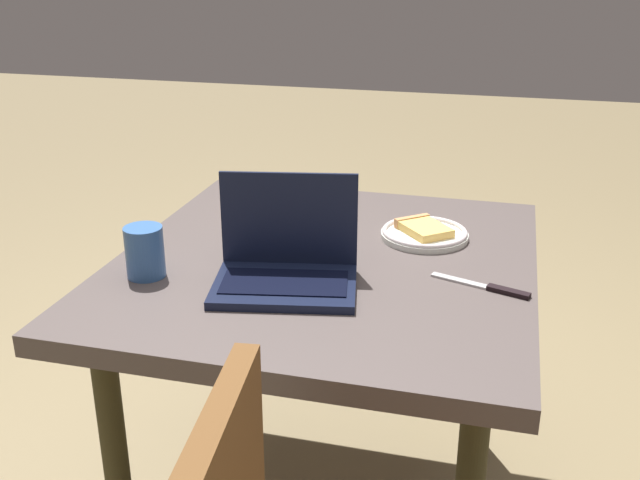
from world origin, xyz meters
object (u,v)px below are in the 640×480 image
object	(u,v)px
laptop	(286,262)
pizza_tray	(289,208)
drink_cup	(145,251)
table_knife	(490,288)
pizza_plate	(424,233)
dining_table	(326,289)

from	to	relation	value
laptop	pizza_tray	bearing A→B (deg)	16.05
drink_cup	table_knife	bearing A→B (deg)	-80.75
table_knife	drink_cup	bearing A→B (deg)	99.25
pizza_plate	pizza_tray	size ratio (longest dim) A/B	0.68
pizza_tray	drink_cup	size ratio (longest dim) A/B	2.77
pizza_plate	drink_cup	bearing A→B (deg)	124.12
laptop	table_knife	distance (m)	0.43
pizza_tray	drink_cup	world-z (taller)	drink_cup
pizza_tray	drink_cup	distance (m)	0.48
laptop	drink_cup	bearing A→B (deg)	97.44
dining_table	laptop	size ratio (longest dim) A/B	3.05
table_knife	drink_cup	size ratio (longest dim) A/B	1.88
dining_table	pizza_tray	size ratio (longest dim) A/B	3.23
pizza_tray	table_knife	size ratio (longest dim) A/B	1.48
table_knife	drink_cup	xyz separation A→B (m)	(-0.12, 0.72, 0.05)
pizza_plate	table_knife	xyz separation A→B (m)	(-0.26, -0.17, -0.01)
dining_table	table_knife	bearing A→B (deg)	-101.97
pizza_tray	drink_cup	xyz separation A→B (m)	(-0.44, 0.19, 0.04)
dining_table	laptop	world-z (taller)	laptop
dining_table	laptop	xyz separation A→B (m)	(-0.16, 0.05, 0.13)
laptop	pizza_plate	world-z (taller)	laptop
pizza_plate	table_knife	size ratio (longest dim) A/B	1.01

